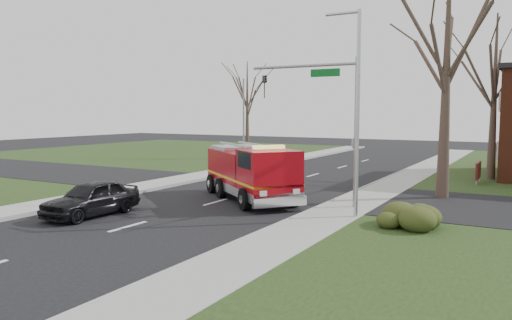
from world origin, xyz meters
The scene contains 14 objects.
ground centered at (0.00, 0.00, 0.00)m, with size 120.00×120.00×0.00m, color black.
sidewalk_right centered at (6.20, 0.00, 0.07)m, with size 2.40×80.00×0.15m, color gray.
sidewalk_left centered at (-6.20, 0.00, 0.07)m, with size 2.40×80.00×0.15m, color gray.
cross_street_left centered at (-22.40, 4.00, 0.08)m, with size 30.00×8.00×0.15m, color black.
health_center_sign centered at (10.50, 12.50, 0.88)m, with size 0.12×2.00×1.40m.
hedge_corner centered at (9.00, -1.00, 0.58)m, with size 2.80×2.00×0.90m, color #2C3513.
bare_tree_near centered at (9.50, 6.00, 7.41)m, with size 6.00×6.00×12.00m.
bare_tree_far centered at (11.00, 15.00, 6.49)m, with size 5.25×5.25×10.50m.
bare_tree_left centered at (-10.00, 20.00, 5.56)m, with size 4.50×4.50×9.00m.
traffic_signal_mast centered at (5.21, 1.50, 4.71)m, with size 5.29×0.18×6.80m.
streetlight_pole centered at (7.14, -0.50, 4.55)m, with size 1.48×0.16×8.40m.
utility_pole_far centered at (-6.80, 14.00, 3.50)m, with size 0.14×0.14×7.00m, color gray.
fire_engine centered at (1.21, 1.36, 1.31)m, with size 7.09×6.41×2.89m.
parked_car_maroon centered at (-2.80, -5.22, 0.75)m, with size 1.78×4.43×1.51m, color black.
Camera 1 is at (13.52, -19.89, 4.38)m, focal length 35.00 mm.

